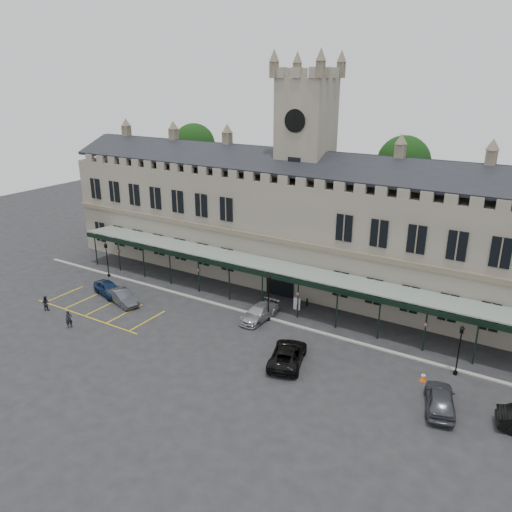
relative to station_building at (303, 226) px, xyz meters
The scene contains 22 objects.
ground 17.17m from the station_building, 90.00° to the right, with size 140.00×140.00×0.00m, color black.
station_building is the anchor object (origin of this frame).
clock_tower 6.64m from the station_building, 90.00° to the left, with size 5.60×5.60×24.80m.
canopy 9.37m from the station_building, 90.00° to the right, with size 50.00×4.10×4.30m.
kerb 12.22m from the station_building, 90.00° to the right, with size 60.00×0.40×0.12m, color gray.
parking_markings 23.26m from the station_building, 128.81° to the right, with size 16.00×6.00×0.01m, color gold, non-canonical shape.
tree_behind_left 24.64m from the station_building, 157.55° to the left, with size 6.00×6.00×16.00m.
tree_behind_mid 13.67m from the station_building, 48.65° to the left, with size 6.00×6.00×16.00m.
lamp_post_left 22.88m from the station_building, 151.59° to the right, with size 0.39×0.39×4.17m.
lamp_post_mid 11.43m from the station_building, 80.12° to the right, with size 0.46×0.46×4.82m.
lamp_post_right 22.40m from the station_building, 29.98° to the right, with size 0.41×0.41×4.33m.
traffic_cone 22.53m from the station_building, 37.71° to the right, with size 0.47×0.47×0.74m.
sign_board 9.78m from the station_building, 66.36° to the right, with size 0.74×0.06×1.27m.
bollard_left 9.21m from the station_building, 98.92° to the right, with size 0.16×0.16×0.90m, color black.
bollard_right 9.18m from the station_building, 58.18° to the right, with size 0.15×0.15×0.83m, color black.
car_left_a 22.13m from the station_building, 137.28° to the right, with size 1.79×4.45×1.52m, color #0E1E3E.
car_left_b 20.76m from the station_building, 130.05° to the right, with size 1.54×4.42×1.46m, color #393C41.
car_taxi 12.44m from the station_building, 84.80° to the right, with size 1.99×4.90×1.42m, color gray.
car_van 18.72m from the station_building, 66.88° to the right, with size 2.53×5.49×1.53m, color black.
car_right_a 25.61m from the station_building, 40.47° to the right, with size 1.94×4.81×1.64m, color #393C41.
person_a 25.99m from the station_building, 121.34° to the right, with size 0.63×0.41×1.73m, color black.
person_b 27.99m from the station_building, 131.90° to the right, with size 0.74×0.58×1.53m, color black.
Camera 1 is at (23.37, -32.17, 22.05)m, focal length 35.00 mm.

